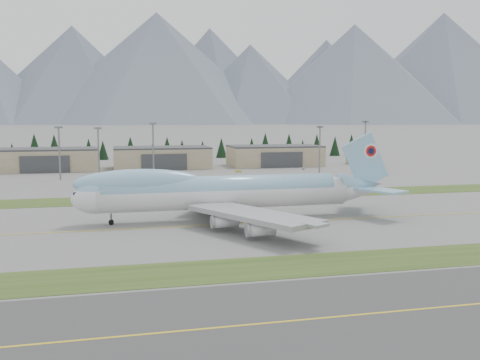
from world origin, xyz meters
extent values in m
plane|color=#61615E|center=(0.00, 0.00, 0.00)|extent=(7000.00, 7000.00, 0.00)
cube|color=#304819|center=(0.00, -38.00, 0.00)|extent=(400.00, 14.00, 0.08)
cube|color=#304819|center=(0.00, 45.00, 0.00)|extent=(400.00, 18.00, 0.08)
cube|color=#3C3C3C|center=(0.00, -62.00, 0.00)|extent=(400.00, 32.00, 0.04)
cube|color=yellow|center=(0.00, 0.00, 0.00)|extent=(400.00, 0.40, 0.02)
cube|color=yellow|center=(0.00, -62.00, 0.00)|extent=(400.00, 0.40, 0.02)
cylinder|color=silver|center=(-11.77, 6.18, 6.49)|extent=(62.64, 7.32, 7.27)
cylinder|color=#88BEDE|center=(-12.89, 6.18, 7.83)|extent=(58.17, 6.76, 6.71)
ellipsoid|color=silver|center=(-43.09, 6.15, 6.49)|extent=(11.64, 7.28, 7.27)
ellipsoid|color=#88BEDE|center=(-43.09, 6.15, 7.83)|extent=(9.74, 6.17, 6.16)
ellipsoid|color=#88BEDE|center=(-33.02, 6.16, 9.95)|extent=(30.88, 6.20, 6.71)
cube|color=#0C1433|center=(-47.00, 6.15, 7.94)|extent=(2.40, 2.91, 1.45)
cone|color=silver|center=(25.14, 6.20, 6.49)|extent=(13.43, 7.14, 7.12)
cone|color=#88BEDE|center=(25.14, 6.20, 7.83)|extent=(12.31, 6.50, 6.49)
cube|color=#88BEDE|center=(26.26, 6.20, 14.09)|extent=(13.55, 0.68, 15.44)
cylinder|color=silver|center=(27.60, 6.65, 16.78)|extent=(4.03, 0.23, 4.03)
cylinder|color=red|center=(27.60, 6.77, 16.78)|extent=(2.91, 0.23, 2.91)
cylinder|color=#0C1433|center=(27.60, 6.88, 16.78)|extent=(1.68, 0.22, 1.68)
cube|color=#88BEDE|center=(27.37, 12.92, 7.16)|extent=(11.28, 13.99, 0.51)
cube|color=#88BEDE|center=(27.38, -0.51, 7.16)|extent=(11.29, 13.99, 0.51)
cube|color=#94979B|center=(-9.55, 24.63, 4.47)|extent=(25.12, 34.62, 1.12)
cube|color=#94979B|center=(-9.52, -12.28, 4.47)|extent=(25.15, 34.61, 1.12)
cylinder|color=silver|center=(-14.69, 20.16, 2.35)|extent=(5.82, 2.80, 2.80)
cylinder|color=silver|center=(-9.22, 30.56, 2.35)|extent=(5.82, 2.80, 2.80)
cylinder|color=silver|center=(-14.67, -7.81, 2.35)|extent=(5.82, 2.80, 2.80)
cylinder|color=silver|center=(-9.18, -18.21, 2.35)|extent=(5.82, 2.80, 2.80)
cylinder|color=slate|center=(-39.73, 6.15, 1.34)|extent=(0.49, 0.49, 2.68)
cylinder|color=slate|center=(-13.45, 9.53, 1.45)|extent=(0.63, 0.63, 2.91)
cylinder|color=slate|center=(-13.45, 2.82, 1.45)|extent=(0.63, 0.63, 2.91)
cylinder|color=slate|center=(-7.86, 9.53, 1.45)|extent=(0.63, 0.63, 2.91)
cylinder|color=slate|center=(-7.85, 2.82, 1.45)|extent=(0.63, 0.63, 2.91)
cylinder|color=black|center=(-39.73, 5.71, 0.62)|extent=(1.23, 0.39, 1.23)
cylinder|color=black|center=(-39.73, 6.60, 0.62)|extent=(1.23, 0.39, 1.23)
cylinder|color=black|center=(-13.45, 9.53, 0.67)|extent=(1.34, 0.56, 1.34)
cylinder|color=black|center=(-13.45, 2.82, 0.67)|extent=(1.34, 0.56, 1.34)
cylinder|color=black|center=(-7.86, 9.53, 0.67)|extent=(1.34, 0.56, 1.34)
cylinder|color=black|center=(-7.85, 2.82, 0.67)|extent=(1.34, 0.56, 1.34)
cube|color=gray|center=(-70.00, 150.00, 5.00)|extent=(48.00, 26.00, 10.00)
cube|color=#36383B|center=(-70.00, 150.00, 10.40)|extent=(48.00, 26.00, 0.80)
cube|color=#36383B|center=(-70.00, 136.70, 4.00)|extent=(22.08, 0.60, 8.00)
cube|color=gray|center=(-15.00, 150.00, 5.00)|extent=(48.00, 26.00, 10.00)
cube|color=#36383B|center=(-15.00, 150.00, 10.40)|extent=(48.00, 26.00, 0.80)
cube|color=#36383B|center=(-15.00, 136.70, 4.00)|extent=(22.08, 0.60, 8.00)
cube|color=gray|center=(45.00, 150.00, 5.00)|extent=(48.00, 26.00, 10.00)
cube|color=#36383B|center=(45.00, 150.00, 10.40)|extent=(48.00, 26.00, 0.80)
cube|color=#36383B|center=(45.00, 136.70, 4.00)|extent=(22.08, 0.60, 8.00)
cube|color=gray|center=(95.00, 148.00, 3.50)|extent=(14.00, 12.00, 7.00)
cube|color=#36383B|center=(95.00, 148.00, 7.30)|extent=(14.00, 12.00, 0.60)
cylinder|color=slate|center=(-60.56, 107.08, 10.62)|extent=(0.70, 0.70, 21.24)
cube|color=slate|center=(-60.56, 107.08, 21.64)|extent=(3.20, 3.20, 0.80)
cylinder|color=slate|center=(-44.96, 106.68, 10.41)|extent=(0.70, 0.70, 20.81)
cube|color=slate|center=(-44.96, 106.68, 21.21)|extent=(3.20, 3.20, 0.80)
cylinder|color=slate|center=(-22.18, 108.68, 11.33)|extent=(0.70, 0.70, 22.66)
cube|color=slate|center=(-22.18, 108.68, 23.06)|extent=(3.20, 3.20, 0.80)
cylinder|color=slate|center=(54.49, 109.33, 10.45)|extent=(0.70, 0.70, 20.90)
cube|color=slate|center=(54.49, 109.33, 21.30)|extent=(3.20, 3.20, 0.80)
cylinder|color=slate|center=(78.04, 110.72, 11.63)|extent=(0.70, 0.70, 23.26)
cube|color=slate|center=(78.04, 110.72, 23.66)|extent=(3.20, 3.20, 0.80)
imported|color=white|center=(-33.36, 125.44, 0.00)|extent=(2.71, 3.28, 1.05)
imported|color=#ABB92E|center=(18.24, 119.88, 0.00)|extent=(3.42, 1.75, 1.07)
imported|color=#B5B6BA|center=(52.97, 126.66, 0.00)|extent=(2.85, 3.82, 1.03)
cone|color=black|center=(-96.37, 208.38, 5.48)|extent=(6.14, 6.14, 10.96)
cone|color=black|center=(-84.77, 213.97, 8.18)|extent=(9.17, 9.17, 16.37)
cone|color=black|center=(-73.49, 213.66, 7.95)|extent=(8.91, 8.91, 15.90)
cone|color=black|center=(-53.42, 208.52, 6.61)|extent=(7.40, 7.40, 13.21)
cone|color=black|center=(-45.26, 212.65, 5.95)|extent=(6.66, 6.66, 11.89)
cone|color=black|center=(-28.89, 208.70, 7.16)|extent=(8.02, 8.02, 14.32)
cone|color=black|center=(-15.41, 209.99, 5.17)|extent=(5.79, 5.79, 10.34)
cone|color=black|center=(-6.37, 210.70, 6.98)|extent=(7.82, 7.82, 13.96)
cone|color=black|center=(3.48, 215.17, 5.85)|extent=(6.55, 6.55, 11.70)
cone|color=black|center=(15.71, 209.18, 5.63)|extent=(6.30, 6.30, 11.25)
cone|color=black|center=(28.35, 212.07, 6.40)|extent=(7.17, 7.17, 12.80)
cone|color=black|center=(48.28, 211.47, 6.39)|extent=(7.16, 7.16, 12.78)
cone|color=black|center=(57.78, 212.69, 7.96)|extent=(8.92, 8.92, 15.93)
cone|color=black|center=(73.83, 211.94, 7.72)|extent=(8.64, 8.64, 15.43)
cone|color=black|center=(83.12, 211.25, 5.60)|extent=(6.27, 6.27, 11.19)
cone|color=black|center=(93.82, 213.12, 7.45)|extent=(8.34, 8.34, 14.90)
cone|color=black|center=(106.58, 212.46, 6.66)|extent=(7.46, 7.46, 13.32)
cone|color=black|center=(118.96, 213.22, 7.28)|extent=(8.16, 8.16, 14.56)
cone|color=black|center=(131.34, 209.93, 5.07)|extent=(5.68, 5.68, 10.14)
cone|color=#525A6D|center=(-200.00, 2302.95, 207.12)|extent=(865.09, 865.09, 414.25)
cone|color=silver|center=(-200.00, 2302.95, 331.40)|extent=(328.74, 328.74, 165.70)
cone|color=#525A6D|center=(150.00, 2208.77, 233.61)|extent=(1071.93, 1071.93, 467.23)
cone|color=silver|center=(150.00, 2208.77, 373.78)|extent=(407.33, 407.33, 186.89)
cone|color=#525A6D|center=(550.00, 2176.81, 171.23)|extent=(729.91, 729.91, 342.46)
cone|color=silver|center=(550.00, 2176.81, 273.97)|extent=(277.37, 277.37, 136.99)
cone|color=#525A6D|center=(1000.00, 2091.99, 215.97)|extent=(1025.23, 1025.23, 431.93)
cone|color=silver|center=(1000.00, 2091.99, 345.54)|extent=(389.59, 389.59, 172.77)
cone|color=#525A6D|center=(1500.00, 2186.08, 259.86)|extent=(1140.46, 1140.46, 519.72)
cone|color=silver|center=(1500.00, 2186.08, 415.78)|extent=(433.38, 433.38, 207.89)
cone|color=#525A6D|center=(-200.00, 2900.00, 234.45)|extent=(937.78, 937.78, 468.89)
cone|color=silver|center=(-200.00, 2900.00, 365.73)|extent=(375.11, 375.11, 206.31)
cone|color=#525A6D|center=(500.00, 2900.00, 261.98)|extent=(1047.92, 1047.92, 523.96)
cone|color=silver|center=(500.00, 2900.00, 408.69)|extent=(419.17, 419.17, 230.54)
cone|color=#525A6D|center=(1200.00, 2900.00, 241.51)|extent=(966.05, 966.05, 483.03)
cone|color=silver|center=(1200.00, 2900.00, 376.76)|extent=(386.42, 386.42, 212.53)
cone|color=#525A6D|center=(1900.00, 2900.00, 222.78)|extent=(891.10, 891.10, 445.55)
cone|color=silver|center=(1900.00, 2900.00, 347.53)|extent=(356.44, 356.44, 196.04)
camera|label=1|loc=(-38.56, -123.68, 25.56)|focal=40.00mm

